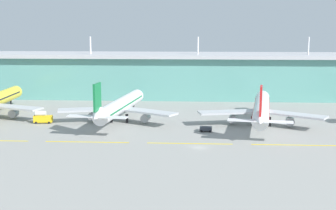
# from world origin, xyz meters

# --- Properties ---
(ground_plane) EXTENTS (600.00, 600.00, 0.00)m
(ground_plane) POSITION_xyz_m (0.00, 0.00, 0.00)
(ground_plane) COLOR gray
(terminal_building) EXTENTS (288.00, 34.00, 32.37)m
(terminal_building) POSITION_xyz_m (-0.00, 101.83, 11.89)
(terminal_building) COLOR #5B9E93
(terminal_building) RESTS_ON ground
(airliner_near_middle) EXTENTS (48.39, 62.03, 18.90)m
(airliner_near_middle) POSITION_xyz_m (-31.18, 36.71, 6.45)
(airliner_near_middle) COLOR silver
(airliner_near_middle) RESTS_ON ground
(airliner_far_middle) EXTENTS (48.18, 65.13, 18.90)m
(airliner_far_middle) POSITION_xyz_m (24.29, 34.20, 6.45)
(airliner_far_middle) COLOR white
(airliner_far_middle) RESTS_ON ground
(taxiway_stripe_mid_west) EXTENTS (28.00, 0.70, 0.04)m
(taxiway_stripe_mid_west) POSITION_xyz_m (-37.00, 4.60, 0.02)
(taxiway_stripe_mid_west) COLOR yellow
(taxiway_stripe_mid_west) RESTS_ON ground
(taxiway_stripe_centre) EXTENTS (28.00, 0.70, 0.04)m
(taxiway_stripe_centre) POSITION_xyz_m (-3.00, 4.60, 0.02)
(taxiway_stripe_centre) COLOR yellow
(taxiway_stripe_centre) RESTS_ON ground
(taxiway_stripe_mid_east) EXTENTS (28.00, 0.70, 0.04)m
(taxiway_stripe_mid_east) POSITION_xyz_m (31.00, 4.60, 0.02)
(taxiway_stripe_mid_east) COLOR yellow
(taxiway_stripe_mid_east) RESTS_ON ground
(pushback_tug) EXTENTS (4.48, 2.65, 1.85)m
(pushback_tug) POSITION_xyz_m (2.64, 21.79, 1.10)
(pushback_tug) COLOR #333842
(pushback_tug) RESTS_ON ground
(fuel_truck) EXTENTS (7.42, 3.28, 4.95)m
(fuel_truck) POSITION_xyz_m (-61.40, 32.77, 2.26)
(fuel_truck) COLOR gold
(fuel_truck) RESTS_ON ground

